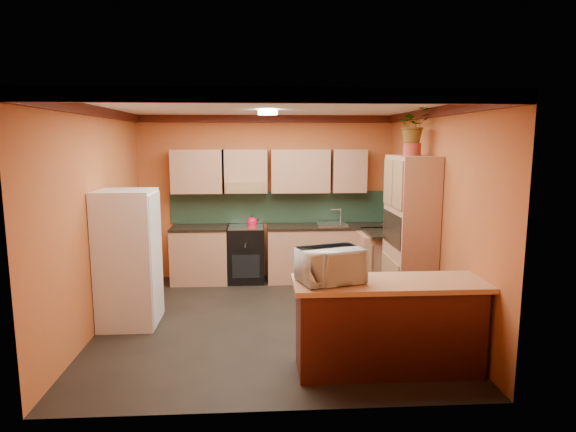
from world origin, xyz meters
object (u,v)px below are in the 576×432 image
(pantry, at_px, (410,236))
(breakfast_bar, at_px, (388,328))
(stove, at_px, (246,254))
(microwave, at_px, (330,265))
(base_cabinets_back, at_px, (284,254))
(fridge, at_px, (128,258))

(pantry, relative_size, breakfast_bar, 1.17)
(breakfast_bar, bearing_deg, pantry, 66.24)
(stove, bearing_deg, microwave, -74.33)
(pantry, height_order, breakfast_bar, pantry)
(base_cabinets_back, distance_m, microwave, 3.29)
(base_cabinets_back, relative_size, fridge, 2.15)
(base_cabinets_back, relative_size, pantry, 1.74)
(pantry, bearing_deg, breakfast_bar, -113.76)
(base_cabinets_back, bearing_deg, fridge, -138.30)
(fridge, relative_size, pantry, 0.81)
(stove, bearing_deg, breakfast_bar, -65.14)
(base_cabinets_back, xyz_separation_m, breakfast_bar, (0.86, -3.21, 0.00))
(fridge, bearing_deg, pantry, 3.08)
(base_cabinets_back, height_order, pantry, pantry)
(breakfast_bar, bearing_deg, fridge, 154.19)
(base_cabinets_back, distance_m, fridge, 2.75)
(base_cabinets_back, relative_size, breakfast_bar, 2.03)
(fridge, bearing_deg, stove, 52.14)
(fridge, relative_size, microwave, 2.82)
(stove, relative_size, microwave, 1.51)
(stove, relative_size, pantry, 0.43)
(pantry, xyz_separation_m, microwave, (-1.29, -1.60, 0.05))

